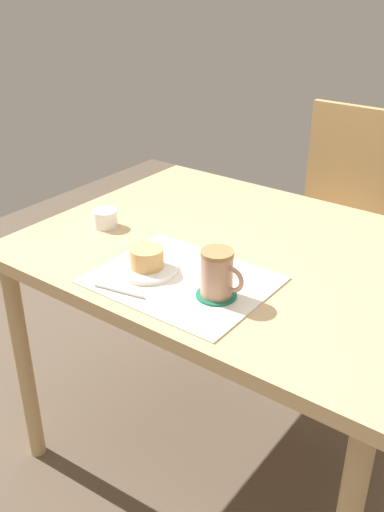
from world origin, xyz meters
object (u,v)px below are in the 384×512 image
(pastry, at_px, (147,258))
(sugar_bowl, at_px, (105,218))
(pastry_plate, at_px, (147,269))
(wooden_chair, at_px, (335,221))
(coffee_mug, at_px, (218,273))
(dining_table, at_px, (239,273))

(pastry, bearing_deg, sugar_bowl, 153.76)
(pastry_plate, height_order, pastry, pastry)
(wooden_chair, bearing_deg, pastry, 88.91)
(coffee_mug, height_order, sugar_bowl, coffee_mug)
(coffee_mug, xyz_separation_m, sugar_bowl, (-0.48, 0.13, -0.04))
(pastry, bearing_deg, wooden_chair, 87.42)
(dining_table, xyz_separation_m, coffee_mug, (0.10, -0.25, 0.14))
(dining_table, relative_size, sugar_bowl, 16.00)
(pastry, xyz_separation_m, sugar_bowl, (-0.27, 0.14, -0.02))
(wooden_chair, height_order, coffee_mug, wooden_chair)
(wooden_chair, height_order, pastry, wooden_chair)
(dining_table, height_order, pastry, pastry)
(wooden_chair, distance_m, sugar_bowl, 1.02)
(pastry, bearing_deg, dining_table, 66.94)
(wooden_chair, bearing_deg, pastry_plate, 88.91)
(wooden_chair, xyz_separation_m, pastry, (-0.05, -1.06, 0.27))
(dining_table, bearing_deg, pastry, -113.06)
(pastry, relative_size, sugar_bowl, 1.17)
(wooden_chair, relative_size, coffee_mug, 8.62)
(dining_table, xyz_separation_m, wooden_chair, (-0.06, 0.81, -0.15))
(dining_table, relative_size, pastry_plate, 7.43)
(wooden_chair, height_order, sugar_bowl, wooden_chair)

